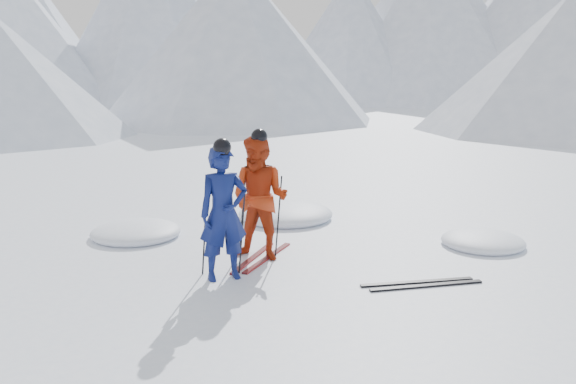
{
  "coord_description": "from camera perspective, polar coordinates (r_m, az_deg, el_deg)",
  "views": [
    {
      "loc": [
        -1.69,
        -9.05,
        3.08
      ],
      "look_at": [
        -1.52,
        0.5,
        1.1
      ],
      "focal_mm": 38.0,
      "sensor_mm": 36.0,
      "label": 1
    }
  ],
  "objects": [
    {
      "name": "ski_worn_right",
      "position": [
        10.0,
        -1.91,
        -6.14
      ],
      "size": [
        0.76,
        1.59,
        0.03
      ],
      "primitive_type": "cube",
      "rotation": [
        0.0,
        0.0,
        -0.41
      ],
      "color": "black",
      "rests_on": "ground"
    },
    {
      "name": "pole_red_left",
      "position": [
        10.08,
        -4.31,
        -2.15
      ],
      "size": [
        0.13,
        0.1,
        1.34
      ],
      "primitive_type": "cylinder",
      "rotation": [
        0.06,
        0.08,
        0.0
      ],
      "color": "black",
      "rests_on": "ground"
    },
    {
      "name": "mountain_range",
      "position": [
        45.12,
        8.73,
        16.2
      ],
      "size": [
        106.15,
        62.94,
        15.53
      ],
      "color": "#B2BCD1",
      "rests_on": "ground"
    },
    {
      "name": "snow_lumps",
      "position": [
        11.39,
        2.99,
        -3.99
      ],
      "size": [
        9.66,
        5.74,
        0.43
      ],
      "color": "white",
      "rests_on": "ground"
    },
    {
      "name": "skier_red",
      "position": [
        9.75,
        -2.66,
        -0.59
      ],
      "size": [
        1.19,
        1.07,
        2.01
      ],
      "primitive_type": "imported",
      "rotation": [
        0.0,
        0.0,
        -0.38
      ],
      "color": "#AF2E0E",
      "rests_on": "ground"
    },
    {
      "name": "ski_worn_left",
      "position": [
        10.01,
        -3.29,
        -6.14
      ],
      "size": [
        0.65,
        1.63,
        0.03
      ],
      "primitive_type": "cube",
      "rotation": [
        0.0,
        0.0,
        -0.34
      ],
      "color": "black",
      "rests_on": "ground"
    },
    {
      "name": "pole_red_right",
      "position": [
        9.97,
        -0.89,
        -2.28
      ],
      "size": [
        0.13,
        0.09,
        1.34
      ],
      "primitive_type": "cylinder",
      "rotation": [
        -0.05,
        0.08,
        0.0
      ],
      "color": "black",
      "rests_on": "ground"
    },
    {
      "name": "ski_loose_a",
      "position": [
        9.1,
        11.99,
        -8.25
      ],
      "size": [
        1.69,
        0.38,
        0.03
      ],
      "primitive_type": "cube",
      "rotation": [
        0.0,
        0.0,
        1.74
      ],
      "color": "black",
      "rests_on": "ground"
    },
    {
      "name": "pole_blue_left",
      "position": [
        9.13,
        -7.81,
        -3.79
      ],
      "size": [
        0.13,
        0.09,
        1.31
      ],
      "primitive_type": "cylinder",
      "rotation": [
        0.05,
        0.08,
        0.0
      ],
      "color": "black",
      "rests_on": "ground"
    },
    {
      "name": "ground",
      "position": [
        9.71,
        9.1,
        -6.94
      ],
      "size": [
        160.0,
        160.0,
        0.0
      ],
      "primitive_type": "plane",
      "color": "white",
      "rests_on": "ground"
    },
    {
      "name": "ski_loose_b",
      "position": [
        8.98,
        12.83,
        -8.55
      ],
      "size": [
        1.68,
        0.43,
        0.03
      ],
      "primitive_type": "cube",
      "rotation": [
        0.0,
        0.0,
        1.78
      ],
      "color": "black",
      "rests_on": "ground"
    },
    {
      "name": "pole_blue_right",
      "position": [
        9.18,
        -4.32,
        -3.63
      ],
      "size": [
        0.13,
        0.08,
        1.31
      ],
      "primitive_type": "cylinder",
      "rotation": [
        -0.04,
        0.08,
        0.0
      ],
      "color": "black",
      "rests_on": "ground"
    },
    {
      "name": "skier_blue",
      "position": [
        8.87,
        -6.05,
        -2.01
      ],
      "size": [
        0.84,
        0.7,
        1.97
      ],
      "primitive_type": "imported",
      "rotation": [
        0.0,
        0.0,
        0.36
      ],
      "color": "#0E1854",
      "rests_on": "ground"
    }
  ]
}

